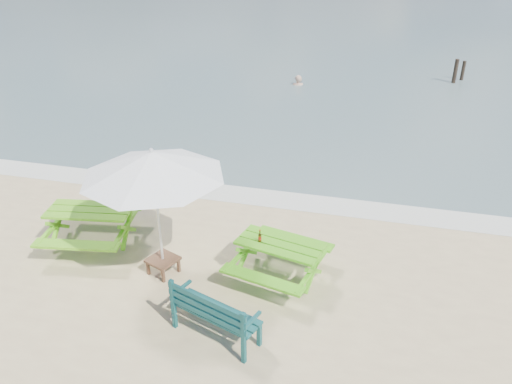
% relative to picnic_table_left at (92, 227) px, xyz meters
% --- Properties ---
extents(foam_strip, '(22.00, 0.90, 0.01)m').
position_rel_picnic_table_left_xyz_m(foam_strip, '(2.69, 2.90, -0.39)').
color(foam_strip, silver).
rests_on(foam_strip, ground).
extents(picnic_table_left, '(2.02, 2.19, 0.83)m').
position_rel_picnic_table_left_xyz_m(picnic_table_left, '(0.00, 0.00, 0.00)').
color(picnic_table_left, '#60B31B').
rests_on(picnic_table_left, ground).
extents(picnic_table_right, '(1.98, 2.11, 0.77)m').
position_rel_picnic_table_left_xyz_m(picnic_table_right, '(4.11, -0.20, -0.03)').
color(picnic_table_right, '#4FAB1A').
rests_on(picnic_table_right, ground).
extents(park_bench, '(1.61, 0.99, 0.94)m').
position_rel_picnic_table_left_xyz_m(park_bench, '(3.43, -2.02, -0.11)').
color(park_bench, '#0F3E40').
rests_on(park_bench, ground).
extents(side_table, '(0.68, 0.68, 0.34)m').
position_rel_picnic_table_left_xyz_m(side_table, '(1.88, -0.63, -0.22)').
color(side_table, brown).
rests_on(side_table, ground).
extents(patio_umbrella, '(3.42, 3.42, 2.59)m').
position_rel_picnic_table_left_xyz_m(patio_umbrella, '(1.88, -0.63, 1.95)').
color(patio_umbrella, silver).
rests_on(patio_umbrella, ground).
extents(beer_bottle, '(0.06, 0.06, 0.25)m').
position_rel_picnic_table_left_xyz_m(beer_bottle, '(3.73, -0.23, 0.45)').
color(beer_bottle, '#995B16').
rests_on(beer_bottle, picnic_table_right).
extents(swimmer, '(0.71, 0.55, 1.73)m').
position_rel_picnic_table_left_xyz_m(swimmer, '(2.09, 13.58, -0.84)').
color(swimmer, tan).
rests_on(swimmer, ground).
extents(mooring_pilings, '(0.56, 0.76, 1.26)m').
position_rel_picnic_table_left_xyz_m(mooring_pilings, '(8.95, 15.81, -0.01)').
color(mooring_pilings, black).
rests_on(mooring_pilings, ground).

